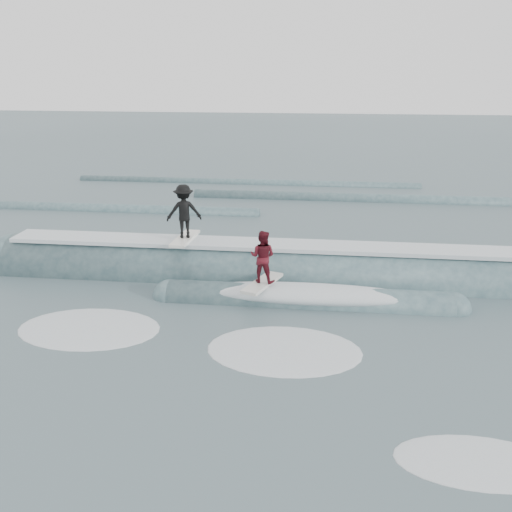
# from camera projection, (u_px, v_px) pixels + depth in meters

# --- Properties ---
(ground) EXTENTS (160.00, 160.00, 0.00)m
(ground) POSITION_uv_depth(u_px,v_px,m) (237.00, 343.00, 15.52)
(ground) COLOR #374C50
(ground) RESTS_ON ground
(breaking_wave) EXTENTS (20.80, 3.98, 2.40)m
(breaking_wave) POSITION_uv_depth(u_px,v_px,m) (265.00, 279.00, 20.11)
(breaking_wave) COLOR #344F57
(breaking_wave) RESTS_ON ground
(surfer_black) EXTENTS (1.39, 2.03, 2.00)m
(surfer_black) POSITION_uv_depth(u_px,v_px,m) (184.00, 213.00, 20.04)
(surfer_black) COLOR white
(surfer_black) RESTS_ON ground
(surfer_red) EXTENTS (1.19, 2.07, 1.78)m
(surfer_red) POSITION_uv_depth(u_px,v_px,m) (263.00, 260.00, 17.88)
(surfer_red) COLOR silver
(surfer_red) RESTS_ON ground
(whitewater) EXTENTS (16.84, 6.83, 0.10)m
(whitewater) POSITION_uv_depth(u_px,v_px,m) (206.00, 357.00, 14.75)
(whitewater) COLOR white
(whitewater) RESTS_ON ground
(far_swells) EXTENTS (39.78, 8.65, 0.80)m
(far_swells) POSITION_uv_depth(u_px,v_px,m) (247.00, 199.00, 32.39)
(far_swells) COLOR #344F57
(far_swells) RESTS_ON ground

